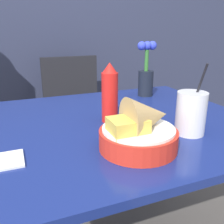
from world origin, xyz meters
name	(u,v)px	position (x,y,z in m)	size (l,w,h in m)	color
dining_table	(102,146)	(0.00, 0.00, 0.65)	(1.14, 0.87, 0.74)	navy
chair_far_window	(74,108)	(0.10, 0.87, 0.53)	(0.40, 0.40, 0.89)	black
food_basket	(141,130)	(0.03, -0.24, 0.80)	(0.22, 0.22, 0.15)	red
ketchup_bottle	(109,93)	(0.03, 0.00, 0.85)	(0.06, 0.06, 0.22)	red
drink_cup	(191,114)	(0.23, -0.20, 0.81)	(0.10, 0.10, 0.23)	silver
flower_vase	(146,74)	(0.34, 0.28, 0.86)	(0.10, 0.08, 0.27)	black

